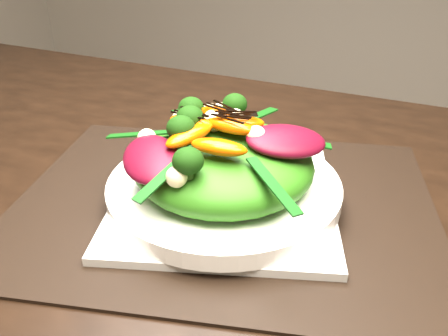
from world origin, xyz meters
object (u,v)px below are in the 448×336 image
at_px(dining_table, 126,217).
at_px(lettuce_mound, 224,164).
at_px(orange_segment, 236,122).
at_px(salad_bowl, 224,187).
at_px(plate_base, 224,198).
at_px(placemat, 224,203).

height_order(dining_table, lettuce_mound, dining_table).
bearing_deg(orange_segment, salad_bowl, -96.24).
xyz_separation_m(salad_bowl, orange_segment, (0.00, 0.03, 0.07)).
bearing_deg(plate_base, placemat, 143.13).
bearing_deg(orange_segment, plate_base, -96.24).
bearing_deg(orange_segment, lettuce_mound, -96.24).
distance_m(salad_bowl, orange_segment, 0.07).
distance_m(dining_table, orange_segment, 0.17).
relative_size(placemat, plate_base, 1.93).
height_order(dining_table, placemat, dining_table).
distance_m(dining_table, salad_bowl, 0.12).
height_order(dining_table, plate_base, dining_table).
bearing_deg(salad_bowl, orange_segment, 83.76).
height_order(salad_bowl, lettuce_mound, lettuce_mound).
relative_size(dining_table, orange_segment, 28.85).
xyz_separation_m(placemat, orange_segment, (0.00, 0.03, 0.09)).
xyz_separation_m(dining_table, plate_base, (0.10, 0.04, 0.03)).
height_order(placemat, orange_segment, orange_segment).
distance_m(placemat, lettuce_mound, 0.05).
height_order(placemat, plate_base, plate_base).
bearing_deg(salad_bowl, placemat, 143.13).
xyz_separation_m(dining_table, salad_bowl, (0.10, 0.04, 0.04)).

